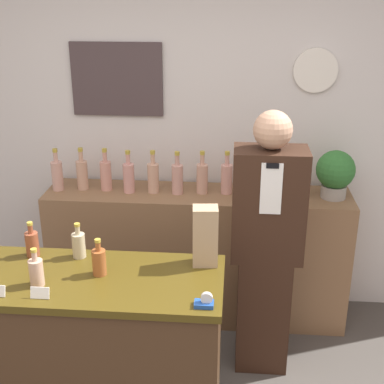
{
  "coord_description": "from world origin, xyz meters",
  "views": [
    {
      "loc": [
        0.35,
        -1.75,
        2.37
      ],
      "look_at": [
        0.11,
        1.14,
        1.22
      ],
      "focal_mm": 50.0,
      "sensor_mm": 36.0,
      "label": 1
    }
  ],
  "objects_px": {
    "shopkeeper": "(266,248)",
    "paper_bag": "(205,236)",
    "tape_dispenser": "(205,302)",
    "potted_plant": "(335,172)"
  },
  "relations": [
    {
      "from": "shopkeeper",
      "to": "tape_dispenser",
      "type": "bearing_deg",
      "value": -111.13
    },
    {
      "from": "shopkeeper",
      "to": "paper_bag",
      "type": "relative_size",
      "value": 5.27
    },
    {
      "from": "potted_plant",
      "to": "tape_dispenser",
      "type": "height_order",
      "value": "potted_plant"
    },
    {
      "from": "shopkeeper",
      "to": "potted_plant",
      "type": "bearing_deg",
      "value": 48.37
    },
    {
      "from": "potted_plant",
      "to": "tape_dispenser",
      "type": "relative_size",
      "value": 3.69
    },
    {
      "from": "tape_dispenser",
      "to": "shopkeeper",
      "type": "bearing_deg",
      "value": 68.87
    },
    {
      "from": "potted_plant",
      "to": "paper_bag",
      "type": "xyz_separation_m",
      "value": [
        -0.82,
        -0.97,
        -0.03
      ]
    },
    {
      "from": "shopkeeper",
      "to": "paper_bag",
      "type": "height_order",
      "value": "shopkeeper"
    },
    {
      "from": "shopkeeper",
      "to": "paper_bag",
      "type": "distance_m",
      "value": 0.63
    },
    {
      "from": "potted_plant",
      "to": "tape_dispenser",
      "type": "bearing_deg",
      "value": -120.15
    }
  ]
}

